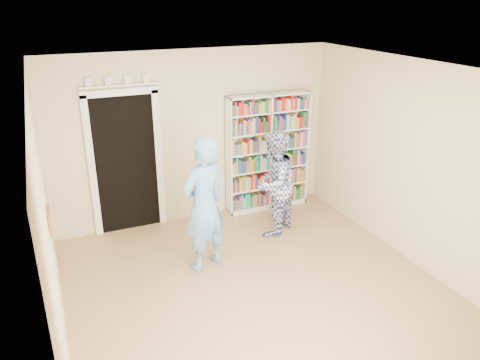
% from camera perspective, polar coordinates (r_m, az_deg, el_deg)
% --- Properties ---
extents(floor, '(5.00, 5.00, 0.00)m').
position_cam_1_polar(floor, '(5.88, 2.85, -14.13)').
color(floor, '#A97F52').
rests_on(floor, ground).
extents(ceiling, '(5.00, 5.00, 0.00)m').
position_cam_1_polar(ceiling, '(4.82, 3.46, 12.85)').
color(ceiling, white).
rests_on(ceiling, wall_back).
extents(wall_back, '(4.50, 0.00, 4.50)m').
position_cam_1_polar(wall_back, '(7.39, -5.52, 5.21)').
color(wall_back, beige).
rests_on(wall_back, floor).
extents(wall_left, '(0.00, 5.00, 5.00)m').
position_cam_1_polar(wall_left, '(4.74, -22.21, -6.22)').
color(wall_left, beige).
rests_on(wall_left, floor).
extents(wall_right, '(0.00, 5.00, 5.00)m').
position_cam_1_polar(wall_right, '(6.46, 21.32, 1.33)').
color(wall_right, beige).
rests_on(wall_right, floor).
extents(bookshelf, '(1.43, 0.27, 1.96)m').
position_cam_1_polar(bookshelf, '(7.79, 3.40, 3.40)').
color(bookshelf, white).
rests_on(bookshelf, floor).
extents(doorway, '(1.10, 0.08, 2.43)m').
position_cam_1_polar(doorway, '(7.18, -13.79, 2.74)').
color(doorway, black).
rests_on(doorway, floor).
extents(wall_art, '(0.03, 0.25, 0.25)m').
position_cam_1_polar(wall_art, '(4.90, -22.17, -4.63)').
color(wall_art, brown).
rests_on(wall_art, wall_left).
extents(man_blue, '(0.78, 0.66, 1.82)m').
position_cam_1_polar(man_blue, '(6.06, -4.43, -3.03)').
color(man_blue, '#61A2D7').
rests_on(man_blue, floor).
extents(man_plaid, '(1.00, 0.96, 1.63)m').
position_cam_1_polar(man_plaid, '(6.98, 4.04, -0.40)').
color(man_plaid, navy).
rests_on(man_plaid, floor).
extents(paper_sheet, '(0.20, 0.07, 0.30)m').
position_cam_1_polar(paper_sheet, '(6.82, 5.54, 0.74)').
color(paper_sheet, white).
rests_on(paper_sheet, man_plaid).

